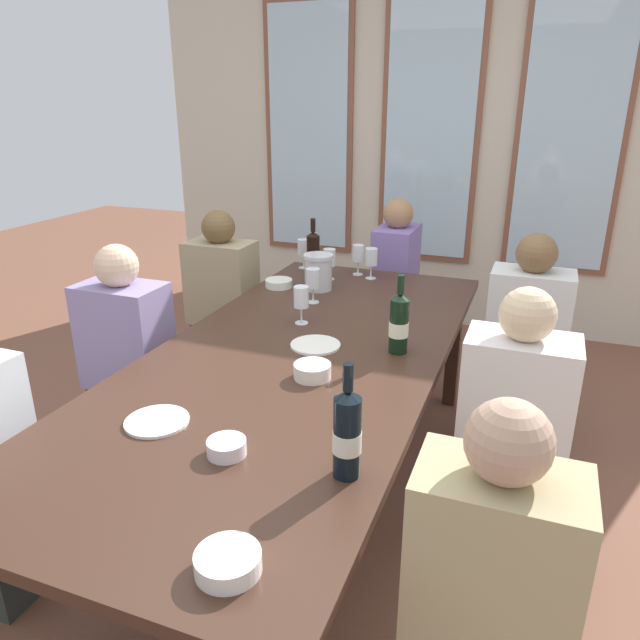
# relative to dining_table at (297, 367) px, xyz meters

# --- Properties ---
(ground_plane) EXTENTS (12.00, 12.00, 0.00)m
(ground_plane) POSITION_rel_dining_table_xyz_m (0.00, 0.00, -0.68)
(ground_plane) COLOR brown
(back_wall_with_windows) EXTENTS (4.32, 0.10, 2.90)m
(back_wall_with_windows) POSITION_rel_dining_table_xyz_m (0.00, 2.55, 0.77)
(back_wall_with_windows) COLOR beige
(back_wall_with_windows) RESTS_ON ground
(dining_table) EXTENTS (1.12, 2.57, 0.74)m
(dining_table) POSITION_rel_dining_table_xyz_m (0.00, 0.00, 0.00)
(dining_table) COLOR #41281C
(dining_table) RESTS_ON ground
(white_plate_0) EXTENTS (0.20, 0.20, 0.01)m
(white_plate_0) POSITION_rel_dining_table_xyz_m (-0.20, -0.65, 0.06)
(white_plate_0) COLOR white
(white_plate_0) RESTS_ON dining_table
(white_plate_1) EXTENTS (0.21, 0.21, 0.01)m
(white_plate_1) POSITION_rel_dining_table_xyz_m (0.04, 0.10, 0.06)
(white_plate_1) COLOR white
(white_plate_1) RESTS_ON dining_table
(metal_pitcher) EXTENTS (0.16, 0.16, 0.19)m
(metal_pitcher) POSITION_rel_dining_table_xyz_m (-0.22, 0.81, 0.16)
(metal_pitcher) COLOR silver
(metal_pitcher) RESTS_ON dining_table
(wine_bottle_0) EXTENTS (0.08, 0.08, 0.32)m
(wine_bottle_0) POSITION_rel_dining_table_xyz_m (0.37, 0.16, 0.18)
(wine_bottle_0) COLOR black
(wine_bottle_0) RESTS_ON dining_table
(wine_bottle_1) EXTENTS (0.08, 0.08, 0.33)m
(wine_bottle_1) POSITION_rel_dining_table_xyz_m (-0.34, 1.06, 0.19)
(wine_bottle_1) COLOR black
(wine_bottle_1) RESTS_ON dining_table
(wine_bottle_2) EXTENTS (0.08, 0.08, 0.33)m
(wine_bottle_2) POSITION_rel_dining_table_xyz_m (0.44, -0.69, 0.19)
(wine_bottle_2) COLOR black
(wine_bottle_2) RESTS_ON dining_table
(tasting_bowl_0) EXTENTS (0.14, 0.14, 0.05)m
(tasting_bowl_0) POSITION_rel_dining_table_xyz_m (0.14, -0.18, 0.09)
(tasting_bowl_0) COLOR white
(tasting_bowl_0) RESTS_ON dining_table
(tasting_bowl_1) EXTENTS (0.15, 0.15, 0.04)m
(tasting_bowl_1) POSITION_rel_dining_table_xyz_m (-0.43, 0.78, 0.08)
(tasting_bowl_1) COLOR white
(tasting_bowl_1) RESTS_ON dining_table
(tasting_bowl_2) EXTENTS (0.11, 0.11, 0.05)m
(tasting_bowl_2) POSITION_rel_dining_table_xyz_m (0.09, -0.72, 0.08)
(tasting_bowl_2) COLOR white
(tasting_bowl_2) RESTS_ON dining_table
(tasting_bowl_3) EXTENTS (0.15, 0.15, 0.05)m
(tasting_bowl_3) POSITION_rel_dining_table_xyz_m (0.31, -1.12, 0.08)
(tasting_bowl_3) COLOR white
(tasting_bowl_3) RESTS_ON dining_table
(wine_glass_0) EXTENTS (0.07, 0.07, 0.17)m
(wine_glass_0) POSITION_rel_dining_table_xyz_m (-0.45, 1.17, 0.18)
(wine_glass_0) COLOR white
(wine_glass_0) RESTS_ON dining_table
(wine_glass_1) EXTENTS (0.07, 0.07, 0.17)m
(wine_glass_1) POSITION_rel_dining_table_xyz_m (-0.17, 0.60, 0.18)
(wine_glass_1) COLOR white
(wine_glass_1) RESTS_ON dining_table
(wine_glass_2) EXTENTS (0.07, 0.07, 0.17)m
(wine_glass_2) POSITION_rel_dining_table_xyz_m (-0.23, 1.01, 0.18)
(wine_glass_2) COLOR white
(wine_glass_2) RESTS_ON dining_table
(wine_glass_3) EXTENTS (0.07, 0.07, 0.17)m
(wine_glass_3) POSITION_rel_dining_table_xyz_m (-0.11, 1.16, 0.18)
(wine_glass_3) COLOR white
(wine_glass_3) RESTS_ON dining_table
(wine_glass_4) EXTENTS (0.07, 0.07, 0.17)m
(wine_glass_4) POSITION_rel_dining_table_xyz_m (-0.02, 1.11, 0.18)
(wine_glass_4) COLOR white
(wine_glass_4) RESTS_ON dining_table
(wine_glass_5) EXTENTS (0.07, 0.07, 0.17)m
(wine_glass_5) POSITION_rel_dining_table_xyz_m (-0.11, 0.32, 0.18)
(wine_glass_5) COLOR white
(wine_glass_5) RESTS_ON dining_table
(seated_person_1) EXTENTS (0.38, 0.24, 1.11)m
(seated_person_1) POSITION_rel_dining_table_xyz_m (0.84, -0.83, -0.15)
(seated_person_1) COLOR #353734
(seated_person_1) RESTS_ON ground
(seated_person_2) EXTENTS (0.38, 0.24, 1.11)m
(seated_person_2) POSITION_rel_dining_table_xyz_m (-0.84, 0.88, -0.15)
(seated_person_2) COLOR #312B3F
(seated_person_2) RESTS_ON ground
(seated_person_3) EXTENTS (0.38, 0.24, 1.11)m
(seated_person_3) POSITION_rel_dining_table_xyz_m (0.84, 0.88, -0.15)
(seated_person_3) COLOR #32243E
(seated_person_3) RESTS_ON ground
(seated_person_4) EXTENTS (0.38, 0.24, 1.11)m
(seated_person_4) POSITION_rel_dining_table_xyz_m (-0.84, 0.01, -0.15)
(seated_person_4) COLOR #383030
(seated_person_4) RESTS_ON ground
(seated_person_5) EXTENTS (0.38, 0.24, 1.11)m
(seated_person_5) POSITION_rel_dining_table_xyz_m (0.84, 0.00, -0.15)
(seated_person_5) COLOR #2E3036
(seated_person_5) RESTS_ON ground
(seated_person_6) EXTENTS (0.24, 0.38, 1.11)m
(seated_person_6) POSITION_rel_dining_table_xyz_m (0.00, 1.64, -0.15)
(seated_person_6) COLOR #333543
(seated_person_6) RESTS_ON ground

